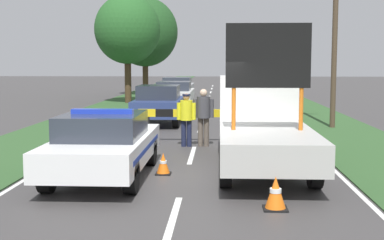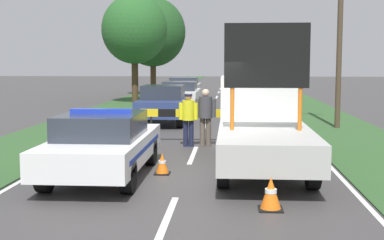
# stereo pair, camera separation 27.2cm
# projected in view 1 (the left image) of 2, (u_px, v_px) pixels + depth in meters

# --- Properties ---
(ground_plane) EXTENTS (160.00, 160.00, 0.00)m
(ground_plane) POSITION_uv_depth(u_px,v_px,m) (186.00, 174.00, 11.92)
(ground_plane) COLOR #3D3A3A
(lane_markings) EXTENTS (6.90, 62.21, 0.01)m
(lane_markings) POSITION_uv_depth(u_px,v_px,m) (204.00, 113.00, 26.07)
(lane_markings) COLOR silver
(lane_markings) RESTS_ON ground
(grass_verge_left) EXTENTS (3.10, 120.00, 0.03)m
(grass_verge_left) POSITION_uv_depth(u_px,v_px,m) (123.00, 103.00, 32.03)
(grass_verge_left) COLOR #2D5128
(grass_verge_left) RESTS_ON ground
(grass_verge_right) EXTENTS (3.10, 120.00, 0.03)m
(grass_verge_right) POSITION_uv_depth(u_px,v_px,m) (293.00, 104.00, 31.51)
(grass_verge_right) COLOR #2D5128
(grass_verge_right) RESTS_ON ground
(police_car) EXTENTS (1.88, 4.72, 1.51)m
(police_car) POSITION_uv_depth(u_px,v_px,m) (104.00, 144.00, 11.55)
(police_car) COLOR white
(police_car) RESTS_ON ground
(work_truck) EXTENTS (2.00, 6.13, 3.31)m
(work_truck) POSITION_uv_depth(u_px,v_px,m) (261.00, 122.00, 13.02)
(work_truck) COLOR white
(work_truck) RESTS_ON ground
(road_barrier) EXTENTS (3.31, 0.08, 1.04)m
(road_barrier) POSITION_uv_depth(u_px,v_px,m) (191.00, 115.00, 16.59)
(road_barrier) COLOR black
(road_barrier) RESTS_ON ground
(police_officer) EXTENTS (0.57, 0.36, 1.58)m
(police_officer) POSITION_uv_depth(u_px,v_px,m) (186.00, 115.00, 15.75)
(police_officer) COLOR #191E38
(police_officer) RESTS_ON ground
(pedestrian_civilian) EXTENTS (0.61, 0.39, 1.71)m
(pedestrian_civilian) POSITION_uv_depth(u_px,v_px,m) (203.00, 113.00, 15.78)
(pedestrian_civilian) COLOR brown
(pedestrian_civilian) RESTS_ON ground
(traffic_cone_near_police) EXTENTS (0.41, 0.41, 0.57)m
(traffic_cone_near_police) POSITION_uv_depth(u_px,v_px,m) (275.00, 193.00, 9.06)
(traffic_cone_near_police) COLOR black
(traffic_cone_near_police) RESTS_ON ground
(traffic_cone_centre_front) EXTENTS (0.34, 0.34, 0.48)m
(traffic_cone_centre_front) POSITION_uv_depth(u_px,v_px,m) (163.00, 164.00, 11.92)
(traffic_cone_centre_front) COLOR black
(traffic_cone_centre_front) RESTS_ON ground
(traffic_cone_near_truck) EXTENTS (0.53, 0.53, 0.72)m
(traffic_cone_near_truck) POSITION_uv_depth(u_px,v_px,m) (276.00, 126.00, 17.94)
(traffic_cone_near_truck) COLOR black
(traffic_cone_near_truck) RESTS_ON ground
(traffic_cone_behind_barrier) EXTENTS (0.48, 0.48, 0.66)m
(traffic_cone_behind_barrier) POSITION_uv_depth(u_px,v_px,m) (115.00, 137.00, 15.51)
(traffic_cone_behind_barrier) COLOR black
(traffic_cone_behind_barrier) RESTS_ON ground
(queued_car_hatch_blue) EXTENTS (1.81, 4.01, 1.57)m
(queued_car_hatch_blue) POSITION_uv_depth(u_px,v_px,m) (159.00, 104.00, 21.49)
(queued_car_hatch_blue) COLOR navy
(queued_car_hatch_blue) RESTS_ON ground
(queued_car_van_white) EXTENTS (1.84, 4.34, 1.52)m
(queued_car_van_white) POSITION_uv_depth(u_px,v_px,m) (174.00, 96.00, 27.06)
(queued_car_van_white) COLOR silver
(queued_car_van_white) RESTS_ON ground
(queued_car_sedan_silver) EXTENTS (1.83, 4.55, 1.57)m
(queued_car_sedan_silver) POSITION_uv_depth(u_px,v_px,m) (177.00, 89.00, 32.63)
(queued_car_sedan_silver) COLOR #B2B2B7
(queued_car_sedan_silver) RESTS_ON ground
(roadside_tree_near_left) EXTENTS (4.87, 4.87, 7.26)m
(roadside_tree_near_left) POSITION_uv_depth(u_px,v_px,m) (145.00, 32.00, 39.76)
(roadside_tree_near_left) COLOR #42301E
(roadside_tree_near_left) RESTS_ON ground
(roadside_tree_near_right) EXTENTS (3.94, 3.94, 6.50)m
(roadside_tree_near_right) POSITION_uv_depth(u_px,v_px,m) (127.00, 30.00, 31.99)
(roadside_tree_near_right) COLOR #42301E
(roadside_tree_near_right) RESTS_ON ground
(utility_pole) EXTENTS (1.20, 0.20, 8.88)m
(utility_pole) POSITION_uv_depth(u_px,v_px,m) (336.00, 6.00, 19.75)
(utility_pole) COLOR #473828
(utility_pole) RESTS_ON ground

